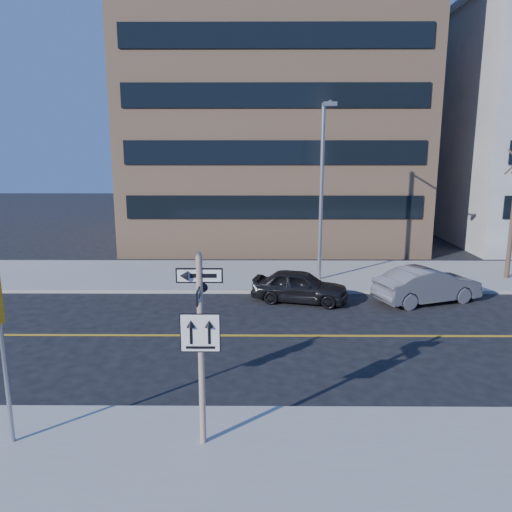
{
  "coord_description": "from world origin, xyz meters",
  "views": [
    {
      "loc": [
        1.17,
        -11.89,
        6.15
      ],
      "look_at": [
        1.06,
        4.0,
        2.75
      ],
      "focal_mm": 35.0,
      "sensor_mm": 36.0,
      "label": 1
    }
  ],
  "objects_px": {
    "parked_car_b": "(428,285)",
    "streetlight_a": "(322,181)",
    "parked_car_a": "(300,286)",
    "sign_pole": "(201,339)"
  },
  "relations": [
    {
      "from": "sign_pole",
      "to": "streetlight_a",
      "type": "bearing_deg",
      "value": 73.23
    },
    {
      "from": "sign_pole",
      "to": "parked_car_b",
      "type": "height_order",
      "value": "sign_pole"
    },
    {
      "from": "parked_car_a",
      "to": "parked_car_b",
      "type": "relative_size",
      "value": 0.89
    },
    {
      "from": "parked_car_b",
      "to": "streetlight_a",
      "type": "height_order",
      "value": "streetlight_a"
    },
    {
      "from": "parked_car_a",
      "to": "streetlight_a",
      "type": "xyz_separation_m",
      "value": [
        1.17,
        2.9,
        4.09
      ]
    },
    {
      "from": "streetlight_a",
      "to": "parked_car_b",
      "type": "bearing_deg",
      "value": -35.61
    },
    {
      "from": "parked_car_b",
      "to": "sign_pole",
      "type": "bearing_deg",
      "value": 122.28
    },
    {
      "from": "sign_pole",
      "to": "parked_car_b",
      "type": "relative_size",
      "value": 0.92
    },
    {
      "from": "parked_car_a",
      "to": "streetlight_a",
      "type": "distance_m",
      "value": 5.15
    },
    {
      "from": "sign_pole",
      "to": "parked_car_b",
      "type": "distance_m",
      "value": 13.24
    }
  ]
}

